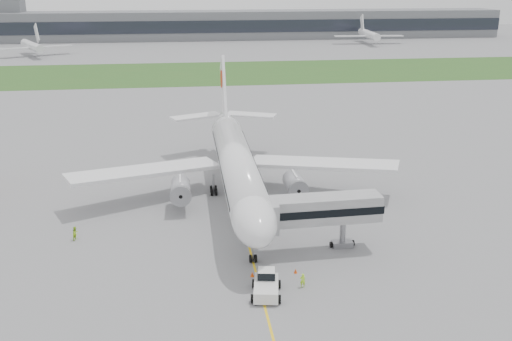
{
  "coord_description": "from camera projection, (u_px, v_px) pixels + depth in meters",
  "views": [
    {
      "loc": [
        -7.05,
        -72.42,
        30.75
      ],
      "look_at": [
        2.52,
        2.0,
        5.14
      ],
      "focal_mm": 40.0,
      "sensor_mm": 36.0,
      "label": 1
    }
  ],
  "objects": [
    {
      "name": "safety_cone_right",
      "position": [
        296.0,
        271.0,
        62.22
      ],
      "size": [
        0.39,
        0.39,
        0.53
      ],
      "primitive_type": "cone",
      "color": "#D9440B",
      "rests_on": "ground"
    },
    {
      "name": "pushback_tug",
      "position": [
        266.0,
        284.0,
        57.97
      ],
      "size": [
        3.56,
        4.74,
        2.25
      ],
      "rotation": [
        0.0,
        0.0,
        -0.16
      ],
      "color": "white",
      "rests_on": "ground"
    },
    {
      "name": "distant_aircraft_left",
      "position": [
        33.0,
        56.0,
        231.52
      ],
      "size": [
        39.91,
        38.18,
        11.89
      ],
      "primitive_type": null,
      "rotation": [
        0.0,
        0.0,
        0.45
      ],
      "color": "white",
      "rests_on": "ground"
    },
    {
      "name": "airliner",
      "position": [
        236.0,
        161.0,
        81.51
      ],
      "size": [
        48.13,
        53.95,
        17.88
      ],
      "color": "white",
      "rests_on": "ground"
    },
    {
      "name": "grass_strip",
      "position": [
        204.0,
        73.0,
        191.4
      ],
      "size": [
        600.0,
        50.0,
        0.02
      ],
      "primitive_type": "cube",
      "color": "#2B5B22",
      "rests_on": "ground"
    },
    {
      "name": "control_tower",
      "position": [
        15.0,
        41.0,
        285.67
      ],
      "size": [
        12.0,
        12.0,
        56.0
      ],
      "primitive_type": null,
      "color": "slate",
      "rests_on": "ground"
    },
    {
      "name": "ground_crew_near",
      "position": [
        303.0,
        280.0,
        59.26
      ],
      "size": [
        0.59,
        0.4,
        1.56
      ],
      "primitive_type": "imported",
      "rotation": [
        0.0,
        0.0,
        3.09
      ],
      "color": "#B0F729",
      "rests_on": "ground"
    },
    {
      "name": "ground",
      "position": [
        240.0,
        211.0,
        78.76
      ],
      "size": [
        600.0,
        600.0,
        0.0
      ],
      "primitive_type": "plane",
      "color": "gray",
      "rests_on": "ground"
    },
    {
      "name": "distant_aircraft_right",
      "position": [
        368.0,
        44.0,
        274.27
      ],
      "size": [
        34.67,
        31.01,
        12.64
      ],
      "primitive_type": null,
      "rotation": [
        0.0,
        0.0,
        -0.06
      ],
      "color": "white",
      "rests_on": "ground"
    },
    {
      "name": "terminal_building",
      "position": [
        195.0,
        25.0,
        292.28
      ],
      "size": [
        320.0,
        22.3,
        14.0
      ],
      "color": "slate",
      "rests_on": "ground"
    },
    {
      "name": "safety_cone_left",
      "position": [
        252.0,
        274.0,
        61.49
      ],
      "size": [
        0.42,
        0.42,
        0.58
      ],
      "primitive_type": "cone",
      "color": "#D9440B",
      "rests_on": "ground"
    },
    {
      "name": "ground_crew_far",
      "position": [
        76.0,
        233.0,
        69.89
      ],
      "size": [
        0.99,
        1.07,
        1.76
      ],
      "primitive_type": "imported",
      "rotation": [
        0.0,
        0.0,
        1.09
      ],
      "color": "#AAE325",
      "rests_on": "ground"
    },
    {
      "name": "apron_markings",
      "position": [
        244.0,
        226.0,
        74.07
      ],
      "size": [
        70.0,
        70.0,
        0.04
      ],
      "primitive_type": null,
      "color": "yellow",
      "rests_on": "ground"
    },
    {
      "name": "jet_bridge",
      "position": [
        313.0,
        211.0,
        65.53
      ],
      "size": [
        15.15,
        4.86,
        7.01
      ],
      "rotation": [
        0.0,
        0.0,
        0.04
      ],
      "color": "#ADACAF",
      "rests_on": "ground"
    }
  ]
}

